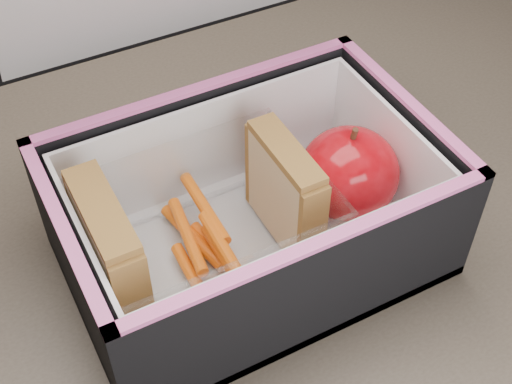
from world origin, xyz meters
TOP-DOWN VIEW (x-y plane):
  - kitchen_table at (0.00, 0.00)m, footprint 1.20×0.80m
  - lunch_bag at (-0.02, 0.02)m, footprint 0.30×0.28m
  - plastic_tub at (-0.06, 0.02)m, footprint 0.19×0.14m
  - sandwich_left at (-0.14, 0.02)m, footprint 0.03×0.09m
  - sandwich_right at (0.01, 0.02)m, footprint 0.02×0.08m
  - carrot_sticks at (-0.06, 0.02)m, footprint 0.05×0.13m
  - paper_napkin at (0.07, 0.02)m, footprint 0.10×0.10m
  - red_apple at (0.07, 0.02)m, footprint 0.09×0.09m

SIDE VIEW (x-z plane):
  - kitchen_table at x=0.00m, z-range 0.28..1.03m
  - paper_napkin at x=0.07m, z-range 0.76..0.77m
  - carrot_sticks at x=-0.06m, z-range 0.77..0.80m
  - plastic_tub at x=-0.06m, z-range 0.76..0.84m
  - red_apple at x=0.07m, z-range 0.77..0.85m
  - sandwich_right at x=0.01m, z-range 0.77..0.86m
  - lunch_bag at x=-0.02m, z-range 0.67..0.96m
  - sandwich_left at x=-0.14m, z-range 0.77..0.87m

